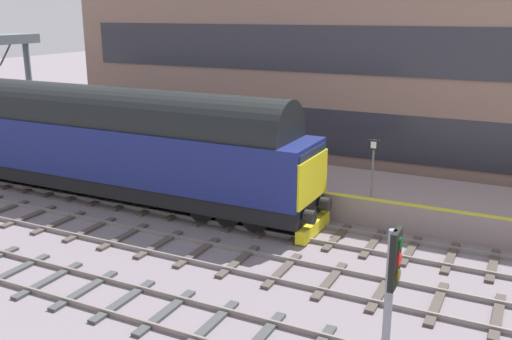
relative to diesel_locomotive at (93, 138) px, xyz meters
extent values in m
plane|color=slate|center=(0.00, -6.26, -2.49)|extent=(140.00, 140.00, 0.00)
cube|color=gray|center=(-0.72, -6.26, -2.41)|extent=(0.07, 60.00, 0.15)
cube|color=gray|center=(0.72, -6.26, -2.41)|extent=(0.07, 60.00, 0.15)
cube|color=#463E38|center=(0.00, -15.63, -2.44)|extent=(2.50, 0.26, 0.09)
cube|color=#463E38|center=(0.00, -14.38, -2.44)|extent=(2.50, 0.26, 0.09)
cube|color=#463E38|center=(0.00, -13.13, -2.44)|extent=(2.50, 0.26, 0.09)
cube|color=#463E38|center=(0.00, -11.88, -2.44)|extent=(2.50, 0.26, 0.09)
cube|color=#463E38|center=(0.00, -10.63, -2.44)|extent=(2.50, 0.26, 0.09)
cube|color=#463E38|center=(0.00, -9.38, -2.44)|extent=(2.50, 0.26, 0.09)
cube|color=#463E38|center=(0.00, -8.13, -2.44)|extent=(2.50, 0.26, 0.09)
cube|color=#463E38|center=(0.00, -6.88, -2.44)|extent=(2.50, 0.26, 0.09)
cube|color=#463E38|center=(0.00, -5.63, -2.44)|extent=(2.50, 0.26, 0.09)
cube|color=#463E38|center=(0.00, -4.38, -2.44)|extent=(2.50, 0.26, 0.09)
cube|color=#463E38|center=(0.00, -3.13, -2.44)|extent=(2.50, 0.26, 0.09)
cube|color=#463E38|center=(0.00, -1.88, -2.44)|extent=(2.50, 0.26, 0.09)
cube|color=#463E38|center=(0.00, -0.63, -2.44)|extent=(2.50, 0.26, 0.09)
cube|color=#463E38|center=(0.00, 0.62, -2.44)|extent=(2.50, 0.26, 0.09)
cube|color=#463E38|center=(0.00, 1.87, -2.44)|extent=(2.50, 0.26, 0.09)
cube|color=#463E38|center=(0.00, 3.12, -2.44)|extent=(2.50, 0.26, 0.09)
cube|color=#463E38|center=(0.00, 4.37, -2.44)|extent=(2.50, 0.26, 0.09)
cube|color=#463E38|center=(0.00, 5.62, -2.44)|extent=(2.50, 0.26, 0.09)
cube|color=gray|center=(-3.93, -6.26, -2.41)|extent=(0.07, 60.00, 0.15)
cube|color=gray|center=(-2.50, -6.26, -2.41)|extent=(0.07, 60.00, 0.15)
cube|color=#49403B|center=(-3.21, -16.01, -2.44)|extent=(2.50, 0.26, 0.09)
cube|color=#49403B|center=(-3.21, -14.51, -2.44)|extent=(2.50, 0.26, 0.09)
cube|color=#49403B|center=(-3.21, -13.01, -2.44)|extent=(2.50, 0.26, 0.09)
cube|color=#49403B|center=(-3.21, -11.51, -2.44)|extent=(2.50, 0.26, 0.09)
cube|color=#49403B|center=(-3.21, -10.01, -2.44)|extent=(2.50, 0.26, 0.09)
cube|color=#49403B|center=(-3.21, -8.51, -2.44)|extent=(2.50, 0.26, 0.09)
cube|color=#49403B|center=(-3.21, -7.01, -2.44)|extent=(2.50, 0.26, 0.09)
cube|color=#49403B|center=(-3.21, -5.51, -2.44)|extent=(2.50, 0.26, 0.09)
cube|color=#49403B|center=(-3.21, -4.01, -2.44)|extent=(2.50, 0.26, 0.09)
cube|color=#49403B|center=(-3.21, -2.51, -2.44)|extent=(2.50, 0.26, 0.09)
cube|color=#49403B|center=(-3.21, -1.01, -2.44)|extent=(2.50, 0.26, 0.09)
cube|color=#49403B|center=(-3.21, 0.49, -2.44)|extent=(2.50, 0.26, 0.09)
cube|color=#49403B|center=(-3.21, 1.99, -2.44)|extent=(2.50, 0.26, 0.09)
cube|color=slate|center=(-7.54, -6.26, -2.41)|extent=(0.07, 60.00, 0.15)
cube|color=slate|center=(-6.10, -6.26, -2.41)|extent=(0.07, 60.00, 0.15)
cube|color=#404243|center=(-6.82, -11.03, -2.44)|extent=(2.50, 0.26, 0.09)
cube|color=#404243|center=(-6.82, -9.67, -2.44)|extent=(2.50, 0.26, 0.09)
cube|color=#404243|center=(-6.82, -8.30, -2.44)|extent=(2.50, 0.26, 0.09)
cube|color=#404243|center=(-6.82, -6.94, -2.44)|extent=(2.50, 0.26, 0.09)
cube|color=#404243|center=(-6.82, -5.58, -2.44)|extent=(2.50, 0.26, 0.09)
cube|color=#404243|center=(-6.82, -4.21, -2.44)|extent=(2.50, 0.26, 0.09)
cube|color=#404243|center=(-6.82, -2.85, -2.44)|extent=(2.50, 0.26, 0.09)
cube|color=gray|center=(3.60, -6.26, -1.99)|extent=(4.00, 44.00, 1.00)
cube|color=yellow|center=(1.75, -6.26, -1.48)|extent=(0.30, 44.00, 0.01)
cube|color=#987665|center=(9.61, -9.31, 3.20)|extent=(4.37, 32.54, 11.37)
cube|color=#34343D|center=(7.40, -9.31, -0.40)|extent=(0.06, 29.94, 2.12)
cube|color=#34343D|center=(7.40, -9.31, 3.39)|extent=(0.06, 29.94, 2.12)
cube|color=black|center=(0.00, 0.04, -1.67)|extent=(2.56, 19.38, 0.60)
cube|color=navy|center=(0.00, 0.04, -0.32)|extent=(2.70, 19.38, 2.10)
cylinder|color=black|center=(0.00, 0.04, 0.91)|extent=(2.56, 17.83, 2.57)
cube|color=yellow|center=(0.00, -9.69, -0.47)|extent=(2.65, 0.08, 1.58)
cube|color=#232D3D|center=(0.00, -9.67, 0.26)|extent=(2.38, 0.04, 0.64)
cube|color=#232D3D|center=(1.37, 0.04, -0.02)|extent=(0.04, 13.56, 0.44)
cylinder|color=black|center=(-0.75, -9.90, -1.57)|extent=(0.48, 0.35, 0.48)
cylinder|color=black|center=(0.75, -9.90, -1.57)|extent=(0.48, 0.35, 0.48)
cube|color=yellow|center=(0.00, -9.75, -2.20)|extent=(2.43, 0.36, 0.47)
cylinder|color=black|center=(0.00, -7.85, -1.97)|extent=(1.64, 1.04, 1.04)
cylinder|color=black|center=(0.00, -6.75, -1.97)|extent=(1.64, 1.04, 1.04)
cylinder|color=black|center=(0.00, -5.65, -1.97)|extent=(1.64, 1.04, 1.04)
cylinder|color=black|center=(0.00, 5.72, -1.97)|extent=(1.64, 1.04, 1.04)
cube|color=black|center=(-9.06, -14.54, 1.23)|extent=(0.44, 0.10, 0.99)
cylinder|color=#0A3E13|center=(-9.06, -14.60, 1.52)|extent=(0.20, 0.06, 0.20)
cylinder|color=red|center=(-9.06, -14.60, 1.24)|extent=(0.20, 0.06, 0.20)
cylinder|color=#53470A|center=(-9.06, -14.60, 0.96)|extent=(0.20, 0.06, 0.20)
cylinder|color=slate|center=(2.02, -11.21, -0.41)|extent=(0.08, 0.08, 2.13)
cube|color=black|center=(1.99, -11.21, 0.47)|extent=(0.05, 0.44, 0.36)
cube|color=white|center=(1.97, -11.21, 0.47)|extent=(0.01, 0.20, 0.24)
cylinder|color=slate|center=(6.50, 10.57, 0.41)|extent=(0.36, 0.36, 5.80)
cylinder|color=slate|center=(5.03, 10.57, 2.72)|extent=(0.92, 0.10, 1.18)
camera|label=1|loc=(-17.61, -16.31, 5.07)|focal=40.12mm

